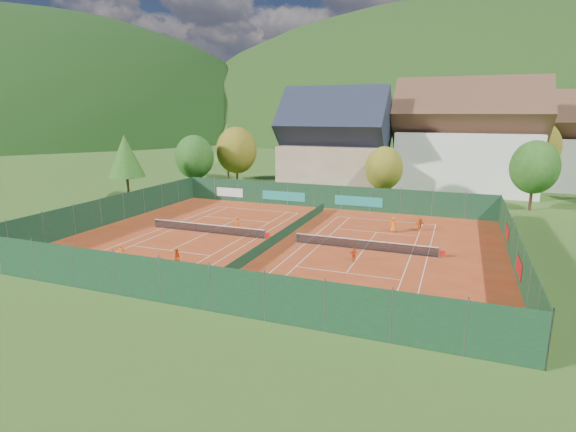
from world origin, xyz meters
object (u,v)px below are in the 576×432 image
Objects in this scene: player_right_far_a at (393,225)px; hotel_block_a at (466,143)px; player_left_far at (237,223)px; ball_hopper at (386,308)px; player_left_mid at (177,258)px; player_right_near at (354,255)px; player_right_far_b at (420,224)px; hotel_block_b at (560,147)px; chalet at (335,148)px; player_left_near at (122,254)px.

hotel_block_a is at bearing -124.02° from player_right_far_a.
player_left_far is at bearing -123.34° from hotel_block_a.
player_right_far_a is (-2.42, 19.95, 0.23)m from ball_hopper.
player_left_mid is 1.19× the size of player_left_far.
player_right_near reaches higher than ball_hopper.
player_right_near is at bearing 59.39° from player_right_far_a.
hotel_block_b is at bearing -156.08° from player_right_far_b.
player_right_far_a reaches higher than ball_hopper.
player_right_far_a reaches higher than player_left_mid.
player_left_far is at bearing -21.00° from player_right_far_b.
chalet is 0.75× the size of hotel_block_a.
ball_hopper is at bearing -104.37° from player_right_near.
player_left_near is at bearing -126.08° from hotel_block_b.
hotel_block_b is at bearing 72.43° from ball_hopper.
player_left_near reaches higher than ball_hopper.
player_left_near is at bearing 163.60° from player_right_near.
player_left_mid reaches higher than ball_hopper.
ball_hopper is 0.68× the size of player_right_near.
hotel_block_a is at bearing 18.84° from player_left_near.
player_left_mid is (4.89, 0.61, 0.02)m from player_left_near.
player_right_near is 0.75× the size of player_right_far_a.
player_left_near is 13.60m from player_left_far.
hotel_block_a is 15.42× the size of player_right_far_b.
player_left_near is at bearing 179.77° from player_left_mid.
player_right_far_b reaches higher than player_right_near.
hotel_block_b reaches higher than player_right_far_b.
player_right_near is at bearing -101.62° from hotel_block_a.
player_right_near is at bearing -114.97° from hotel_block_b.
chalet is 0.94× the size of hotel_block_b.
hotel_block_b is (14.00, 8.00, -0.76)m from hotel_block_a.
hotel_block_a is at bearing 17.53° from chalet.
player_left_far is 1.08× the size of player_right_near.
chalet reaches higher than player_right_far_b.
player_left_near reaches higher than player_left_far.
chalet is 12.69× the size of player_left_far.
chalet is 28.22m from player_left_far.
player_right_far_a reaches higher than player_right_near.
hotel_block_a is 16.92× the size of player_left_far.
chalet is at bearing -162.47° from hotel_block_a.
hotel_block_a reaches higher than chalet.
player_right_near is (-8.12, -39.51, -6.79)m from hotel_block_a.
hotel_block_b is at bearing 49.81° from player_left_mid.
chalet is 19.94m from hotel_block_a.
hotel_block_a reaches higher than player_right_far_b.
chalet is 26.80m from player_right_far_a.
player_right_far_a is at bearing -102.52° from hotel_block_a.
hotel_block_a reaches higher than player_left_far.
hotel_block_b is 10.93× the size of player_right_far_a.
ball_hopper is at bearing -94.69° from hotel_block_a.
player_left_far is 16.19m from player_right_far_a.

